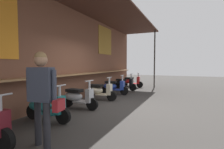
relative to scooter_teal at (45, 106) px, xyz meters
name	(u,v)px	position (x,y,z in m)	size (l,w,h in m)	color
ground_plane	(116,107)	(2.17, -1.08, -0.39)	(36.83, 36.83, 0.00)	#383533
market_stall_facade	(72,48)	(2.16, 0.78, 1.74)	(13.15, 2.58, 3.85)	brown
scooter_teal	(45,106)	(0.00, 0.00, 0.00)	(0.46, 1.40, 0.97)	#197075
scooter_silver	(77,97)	(1.41, 0.00, 0.00)	(0.46, 1.40, 0.97)	#B2B5BA
scooter_cream	(99,91)	(2.89, 0.00, 0.00)	(0.47, 1.40, 0.97)	beige
scooter_blue	(113,87)	(4.38, 0.00, 0.00)	(0.48, 1.40, 0.97)	#233D9E
scooter_black	(123,84)	(5.81, 0.00, 0.00)	(0.46, 1.40, 0.97)	black
scooter_red	(131,81)	(7.23, 0.00, 0.00)	(0.50, 1.40, 0.97)	red
shopper_with_handbag	(42,90)	(-1.09, -1.08, 0.65)	(0.36, 0.67, 1.70)	#232328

